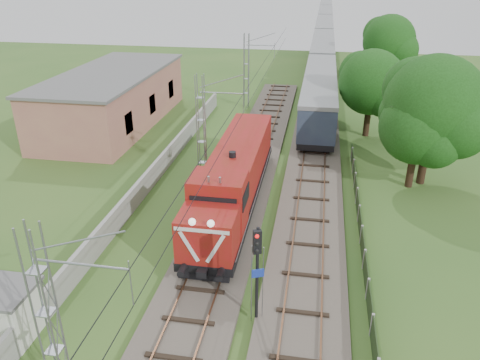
% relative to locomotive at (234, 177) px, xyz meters
% --- Properties ---
extents(ground, '(140.00, 140.00, 0.00)m').
position_rel_locomotive_xyz_m(ground, '(0.00, -8.42, -2.25)').
color(ground, '#305821').
rests_on(ground, ground).
extents(track_main, '(4.20, 70.00, 0.45)m').
position_rel_locomotive_xyz_m(track_main, '(0.00, -1.42, -2.07)').
color(track_main, '#6B6054').
rests_on(track_main, ground).
extents(track_side, '(4.20, 80.00, 0.45)m').
position_rel_locomotive_xyz_m(track_side, '(5.00, 11.58, -2.07)').
color(track_side, '#6B6054').
rests_on(track_side, ground).
extents(catenary, '(3.31, 70.00, 8.00)m').
position_rel_locomotive_xyz_m(catenary, '(-2.95, 3.58, 1.80)').
color(catenary, gray).
rests_on(catenary, ground).
extents(boundary_wall, '(0.25, 40.00, 1.50)m').
position_rel_locomotive_xyz_m(boundary_wall, '(-6.50, 3.58, -1.50)').
color(boundary_wall, '#9E9E99').
rests_on(boundary_wall, ground).
extents(station_building, '(8.40, 20.40, 5.22)m').
position_rel_locomotive_xyz_m(station_building, '(-15.00, 15.58, 0.38)').
color(station_building, '#B1775F').
rests_on(station_building, ground).
extents(fence, '(0.12, 32.00, 1.20)m').
position_rel_locomotive_xyz_m(fence, '(8.00, -5.42, -1.65)').
color(fence, black).
rests_on(fence, ground).
extents(locomotive, '(3.01, 17.20, 4.37)m').
position_rel_locomotive_xyz_m(locomotive, '(0.00, 0.00, 0.00)').
color(locomotive, black).
rests_on(locomotive, ground).
extents(coach_rake, '(3.24, 121.19, 3.75)m').
position_rel_locomotive_xyz_m(coach_rake, '(5.00, 70.15, 0.41)').
color(coach_rake, black).
rests_on(coach_rake, ground).
extents(signal_post, '(0.52, 0.43, 4.97)m').
position_rel_locomotive_xyz_m(signal_post, '(2.95, -10.52, 1.17)').
color(signal_post, black).
rests_on(signal_post, ground).
extents(relay_hut, '(2.42, 2.42, 2.48)m').
position_rel_locomotive_xyz_m(relay_hut, '(-7.40, -13.06, -1.00)').
color(relay_hut, silver).
rests_on(relay_hut, ground).
extents(tree_a, '(5.59, 5.32, 7.24)m').
position_rel_locomotive_xyz_m(tree_a, '(11.96, 5.47, 2.27)').
color(tree_a, '#3C2518').
rests_on(tree_a, ground).
extents(tree_b, '(7.23, 6.88, 9.37)m').
position_rel_locomotive_xyz_m(tree_b, '(12.93, 6.24, 3.60)').
color(tree_b, '#3C2518').
rests_on(tree_b, ground).
extents(tree_c, '(6.15, 5.86, 7.97)m').
position_rel_locomotive_xyz_m(tree_c, '(9.64, 16.17, 2.72)').
color(tree_c, '#3C2518').
rests_on(tree_c, ground).
extents(tree_d, '(6.90, 6.58, 8.95)m').
position_rel_locomotive_xyz_m(tree_d, '(13.36, 36.90, 3.33)').
color(tree_d, '#3C2518').
rests_on(tree_d, ground).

